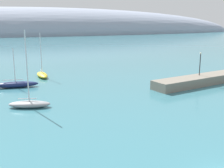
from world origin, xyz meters
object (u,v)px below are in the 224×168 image
at_px(sailboat_grey_mid_mooring, 29,103).
at_px(sailboat_yellow_outer_mooring, 42,75).
at_px(sailboat_navy_near_shore, 16,84).
at_px(harbor_lamp_post, 200,61).

relative_size(sailboat_grey_mid_mooring, sailboat_yellow_outer_mooring, 1.15).
relative_size(sailboat_navy_near_shore, harbor_lamp_post, 1.85).
distance_m(sailboat_navy_near_shore, sailboat_grey_mid_mooring, 13.18).
relative_size(sailboat_yellow_outer_mooring, harbor_lamp_post, 2.12).
bearing_deg(sailboat_navy_near_shore, sailboat_yellow_outer_mooring, 60.26).
distance_m(sailboat_navy_near_shore, harbor_lamp_post, 34.44).
bearing_deg(sailboat_yellow_outer_mooring, sailboat_navy_near_shore, -39.99).
height_order(sailboat_grey_mid_mooring, sailboat_yellow_outer_mooring, sailboat_grey_mid_mooring).
xyz_separation_m(sailboat_grey_mid_mooring, sailboat_yellow_outer_mooring, (3.80, 20.98, -0.03)).
bearing_deg(sailboat_grey_mid_mooring, harbor_lamp_post, 25.21).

